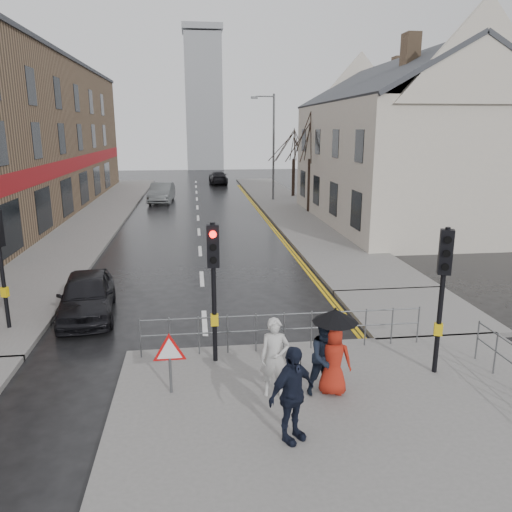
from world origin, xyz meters
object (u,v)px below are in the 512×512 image
object	(u,v)px
pedestrian_b	(326,357)
pedestrian_with_umbrella	(334,346)
pedestrian_d	(292,394)
pedestrian_a	(275,357)
car_parked	(87,295)
car_mid	(162,193)

from	to	relation	value
pedestrian_b	pedestrian_with_umbrella	size ratio (longest dim) A/B	0.87
pedestrian_b	pedestrian_d	distance (m)	1.84
pedestrian_b	pedestrian_d	xyz separation A→B (m)	(-1.02, -1.53, 0.08)
pedestrian_a	pedestrian_d	size ratio (longest dim) A/B	0.94
pedestrian_b	pedestrian_with_umbrella	distance (m)	0.30
pedestrian_a	car_parked	distance (m)	7.41
pedestrian_with_umbrella	car_mid	size ratio (longest dim) A/B	0.41
pedestrian_with_umbrella	pedestrian_d	size ratio (longest dim) A/B	1.04
pedestrian_d	car_mid	bearing A→B (deg)	63.36
car_parked	pedestrian_d	bearing A→B (deg)	-62.14
pedestrian_b	car_mid	distance (m)	30.50
pedestrian_with_umbrella	pedestrian_d	world-z (taller)	pedestrian_with_umbrella
car_mid	pedestrian_a	bearing A→B (deg)	-77.72
pedestrian_a	pedestrian_b	size ratio (longest dim) A/B	1.03
pedestrian_with_umbrella	car_mid	world-z (taller)	pedestrian_with_umbrella
pedestrian_a	pedestrian_b	distance (m)	1.08
pedestrian_a	pedestrian_d	xyz separation A→B (m)	(0.05, -1.59, 0.05)
pedestrian_a	pedestrian_with_umbrella	xyz separation A→B (m)	(1.23, -0.08, 0.22)
pedestrian_with_umbrella	car_parked	world-z (taller)	pedestrian_with_umbrella
car_parked	car_mid	size ratio (longest dim) A/B	0.86
pedestrian_with_umbrella	car_parked	distance (m)	8.34
pedestrian_d	pedestrian_b	bearing A→B (deg)	22.16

